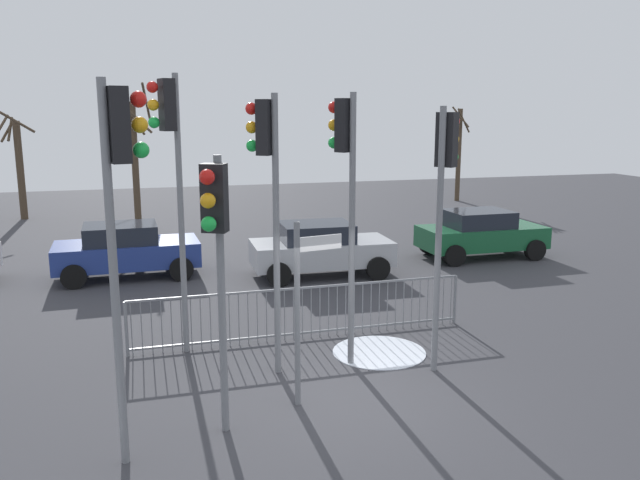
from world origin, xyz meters
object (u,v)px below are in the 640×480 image
at_px(car_silver_mid, 320,248).
at_px(traffic_light_foreground_left, 346,169).
at_px(traffic_light_rear_right, 216,235).
at_px(traffic_light_rear_left, 171,153).
at_px(traffic_light_mid_left, 120,189).
at_px(bare_tree_left, 459,152).
at_px(car_green_near, 481,233).
at_px(car_blue_far, 126,250).
at_px(traffic_light_foreground_right, 268,172).
at_px(bare_tree_right, 135,159).
at_px(traffic_light_mid_right, 445,180).
at_px(bare_tree_centre, 18,164).
at_px(direction_sign_post, 301,304).

bearing_deg(car_silver_mid, traffic_light_foreground_left, -99.83).
bearing_deg(traffic_light_rear_right, traffic_light_rear_left, -58.15).
relative_size(traffic_light_mid_left, bare_tree_left, 1.04).
height_order(traffic_light_rear_right, car_green_near, traffic_light_rear_right).
height_order(traffic_light_mid_left, car_silver_mid, traffic_light_mid_left).
height_order(car_blue_far, bare_tree_left, bare_tree_left).
height_order(traffic_light_foreground_right, traffic_light_rear_right, traffic_light_foreground_right).
relative_size(traffic_light_foreground_right, bare_tree_right, 0.87).
relative_size(car_blue_far, bare_tree_right, 0.71).
bearing_deg(traffic_light_mid_right, traffic_light_foreground_right, -140.45).
bearing_deg(traffic_light_rear_right, car_blue_far, -56.05).
relative_size(car_blue_far, bare_tree_centre, 0.85).
bearing_deg(car_blue_far, traffic_light_rear_left, -82.25).
height_order(traffic_light_rear_left, bare_tree_left, traffic_light_rear_left).
xyz_separation_m(traffic_light_rear_right, bare_tree_left, (14.40, 20.71, -0.43)).
distance_m(car_silver_mid, bare_tree_left, 16.49).
relative_size(traffic_light_rear_right, car_silver_mid, 1.02).
bearing_deg(traffic_light_mid_left, traffic_light_foreground_right, 123.70).
bearing_deg(traffic_light_mid_left, bare_tree_left, 130.77).
bearing_deg(car_green_near, car_silver_mid, -171.82).
xyz_separation_m(traffic_light_rear_right, car_green_near, (9.12, 9.04, -2.10)).
xyz_separation_m(traffic_light_mid_left, traffic_light_rear_left, (0.80, 3.72, 0.18)).
relative_size(traffic_light_foreground_right, bare_tree_left, 1.02).
height_order(car_silver_mid, bare_tree_centre, bare_tree_centre).
relative_size(traffic_light_foreground_left, car_silver_mid, 1.24).
bearing_deg(car_blue_far, traffic_light_foreground_left, -64.01).
bearing_deg(bare_tree_left, traffic_light_mid_right, -118.33).
xyz_separation_m(traffic_light_mid_left, car_silver_mid, (4.91, 8.57, -2.79)).
bearing_deg(traffic_light_foreground_right, bare_tree_right, 44.36).
bearing_deg(traffic_light_mid_right, car_blue_far, 176.08).
bearing_deg(bare_tree_right, car_blue_far, -92.77).
xyz_separation_m(traffic_light_foreground_right, traffic_light_foreground_left, (1.38, 0.06, 0.02)).
distance_m(traffic_light_mid_left, traffic_light_foreground_right, 3.30).
bearing_deg(traffic_light_foreground_left, traffic_light_rear_right, -173.37).
bearing_deg(car_blue_far, traffic_light_mid_right, -58.13).
height_order(bare_tree_left, bare_tree_right, bare_tree_right).
relative_size(traffic_light_foreground_right, bare_tree_centre, 1.05).
relative_size(traffic_light_rear_left, traffic_light_foreground_left, 1.07).
bearing_deg(car_silver_mid, direction_sign_post, -105.99).
xyz_separation_m(bare_tree_centre, bare_tree_right, (4.64, -4.06, 0.40)).
bearing_deg(traffic_light_foreground_left, bare_tree_right, 70.04).
bearing_deg(traffic_light_foreground_left, direction_sign_post, -162.57).
bearing_deg(bare_tree_left, traffic_light_rear_right, -124.82).
bearing_deg(car_blue_far, bare_tree_right, 85.49).
distance_m(traffic_light_mid_right, traffic_light_rear_left, 4.81).
relative_size(traffic_light_mid_right, car_blue_far, 1.18).
bearing_deg(traffic_light_foreground_right, traffic_light_mid_left, 172.30).
distance_m(traffic_light_mid_left, bare_tree_right, 16.90).
height_order(traffic_light_foreground_left, car_blue_far, traffic_light_foreground_left).
xyz_separation_m(direction_sign_post, car_blue_far, (-2.71, 8.83, -0.85)).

